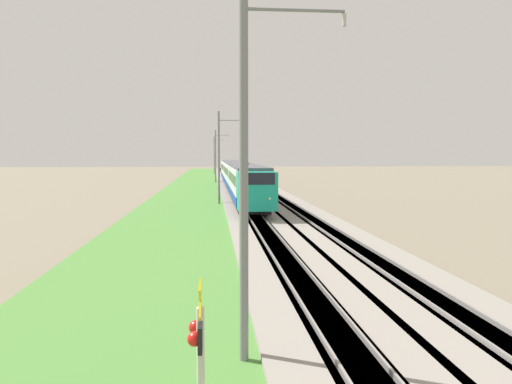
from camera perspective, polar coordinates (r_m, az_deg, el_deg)
The scene contains 11 objects.
ballast_main at distance 55.85m, azimuth -1.65°, elevation -0.79°, with size 240.00×4.40×0.30m.
ballast_adjacent at distance 56.24m, azimuth 2.51°, elevation -0.76°, with size 240.00×4.40×0.30m.
track_main at distance 55.84m, azimuth -1.65°, elevation -0.78°, with size 240.00×1.57×0.45m.
track_adjacent at distance 56.24m, azimuth 2.51°, elevation -0.75°, with size 240.00×1.57×0.45m.
grass_verge at distance 55.79m, azimuth -7.21°, elevation -0.92°, with size 240.00×9.99×0.12m.
passenger_train at distance 66.06m, azimuth -2.20°, elevation 1.99°, with size 60.22×3.00×5.19m.
crossing_signal_near at distance 7.33m, azimuth -6.45°, elevation -20.28°, with size 0.70×0.23×3.44m.
catenary_mast_near at distance 11.88m, azimuth -1.16°, elevation 2.94°, with size 0.22×2.56×9.42m.
catenary_mast_mid at distance 50.50m, azimuth -4.21°, elevation 4.02°, with size 0.22×2.56×9.45m.
catenary_mast_far at distance 89.14m, azimuth -4.61°, elevation 4.14°, with size 0.22×2.56×9.41m.
catenary_mast_distant at distance 127.79m, azimuth -4.78°, elevation 4.26°, with size 0.22×2.56×9.69m.
Camera 1 is at (-5.52, 3.37, 5.15)m, focal length 35.00 mm.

